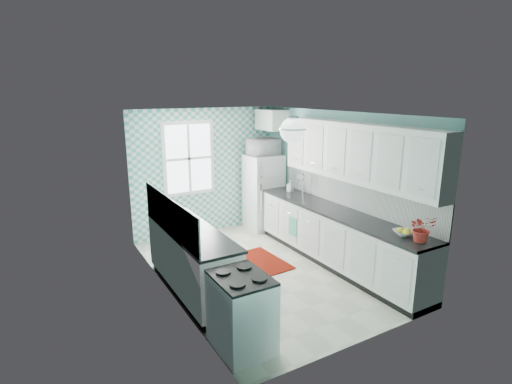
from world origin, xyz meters
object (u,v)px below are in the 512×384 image
sink (296,195)px  microwave (264,147)px  fridge (263,192)px  potted_plant (422,228)px  fruit_bowl (404,233)px  stove (241,311)px  ceiling_light (293,130)px

sink → microwave: bearing=92.2°
fridge → potted_plant: size_ratio=4.32×
fridge → fruit_bowl: (0.09, -3.51, 0.20)m
microwave → stove: bearing=57.3°
potted_plant → fruit_bowl: bearing=90.0°
sink → potted_plant: sink is taller
stove → potted_plant: size_ratio=2.38×
ceiling_light → fridge: 3.20m
sink → microwave: 1.30m
fruit_bowl → potted_plant: 0.30m
stove → potted_plant: (2.40, -0.41, 0.67)m
ceiling_light → microwave: ceiling_light is taller
fridge → stove: bearing=-127.3°
stove → microwave: bearing=57.6°
stove → sink: sink is taller
fruit_bowl → microwave: 3.59m
fruit_bowl → ceiling_light: bearing=142.3°
fridge → potted_plant: bearing=-91.4°
fridge → sink: bearing=-87.6°
stove → fridge: bearing=57.6°
fridge → microwave: 0.94m
ceiling_light → sink: (1.20, 1.55, -1.39)m
fridge → fruit_bowl: 3.51m
ceiling_light → stove: bearing=-146.8°
ceiling_light → fruit_bowl: (1.20, -0.93, -1.35)m
fridge → sink: size_ratio=2.92×
fridge → stove: (-2.31, -3.36, -0.33)m
stove → fruit_bowl: (2.40, -0.14, 0.52)m
fridge → stove: fridge is taller
fridge → potted_plant: 3.79m
ceiling_light → sink: size_ratio=0.66×
ceiling_light → fridge: size_ratio=0.23×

